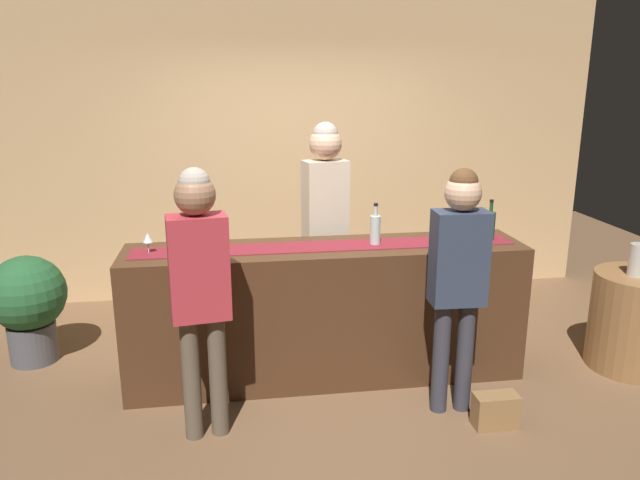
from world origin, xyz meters
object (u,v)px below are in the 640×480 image
object	(u,v)px
customer_browsing	(199,277)
handbag	(495,410)
potted_plant_tall	(28,302)
wine_bottle_clear	(375,229)
round_side_table	(637,321)
wine_glass_near_customer	(148,238)
bartender	(325,208)
vase_on_side_table	(638,260)
wine_bottle_green	(490,225)
wine_glass_mid_counter	(461,229)
customer_sipping	(458,268)

from	to	relation	value
customer_browsing	handbag	bearing A→B (deg)	-13.75
handbag	potted_plant_tall	bearing A→B (deg)	156.06
wine_bottle_clear	round_side_table	xyz separation A→B (m)	(2.00, -0.21, -0.74)
wine_glass_near_customer	round_side_table	distance (m)	3.66
bartender	vase_on_side_table	world-z (taller)	bartender
wine_glass_near_customer	bartender	distance (m)	1.43
wine_bottle_green	wine_bottle_clear	size ratio (longest dim) A/B	1.00
customer_browsing	vase_on_side_table	size ratio (longest dim) A/B	6.98
wine_glass_mid_counter	customer_browsing	xyz separation A→B (m)	(-1.82, -0.60, -0.07)
wine_bottle_green	customer_browsing	distance (m)	2.18
vase_on_side_table	handbag	bearing A→B (deg)	-154.66
wine_bottle_green	handbag	world-z (taller)	wine_bottle_green
wine_bottle_clear	round_side_table	size ratio (longest dim) A/B	0.41
wine_bottle_clear	bartender	xyz separation A→B (m)	(-0.27, 0.58, 0.04)
potted_plant_tall	handbag	bearing A→B (deg)	-23.94
potted_plant_tall	vase_on_side_table	bearing A→B (deg)	-9.85
wine_bottle_clear	customer_browsing	distance (m)	1.38
wine_glass_mid_counter	customer_browsing	world-z (taller)	customer_browsing
bartender	potted_plant_tall	bearing A→B (deg)	-12.04
wine_bottle_clear	wine_glass_mid_counter	size ratio (longest dim) A/B	2.10
customer_browsing	wine_bottle_green	bearing A→B (deg)	9.95
wine_glass_mid_counter	handbag	distance (m)	1.26
round_side_table	wine_glass_near_customer	bearing A→B (deg)	176.38
vase_on_side_table	potted_plant_tall	bearing A→B (deg)	170.15
wine_glass_near_customer	vase_on_side_table	distance (m)	3.53
bartender	wine_bottle_green	bearing A→B (deg)	140.60
wine_bottle_green	round_side_table	size ratio (longest dim) A/B	0.41
wine_bottle_clear	bartender	bearing A→B (deg)	114.87
customer_browsing	potted_plant_tall	xyz separation A→B (m)	(-1.37, 1.23, -0.54)
bartender	potted_plant_tall	size ratio (longest dim) A/B	2.15
wine_glass_near_customer	handbag	world-z (taller)	wine_glass_near_customer
customer_sipping	round_side_table	size ratio (longest dim) A/B	2.20
wine_glass_mid_counter	round_side_table	size ratio (longest dim) A/B	0.19
customer_sipping	vase_on_side_table	world-z (taller)	customer_sipping
wine_bottle_green	potted_plant_tall	world-z (taller)	wine_bottle_green
customer_browsing	round_side_table	bearing A→B (deg)	-0.00
wine_bottle_clear	customer_browsing	bearing A→B (deg)	-151.09
wine_glass_mid_counter	potted_plant_tall	xyz separation A→B (m)	(-3.19, 0.63, -0.61)
wine_glass_near_customer	vase_on_side_table	bearing A→B (deg)	-3.75
bartender	potted_plant_tall	distance (m)	2.41
wine_bottle_clear	handbag	distance (m)	1.44
wine_glass_near_customer	handbag	size ratio (longest dim) A/B	0.51
wine_bottle_green	vase_on_side_table	world-z (taller)	wine_bottle_green
wine_glass_near_customer	customer_sipping	bearing A→B (deg)	-17.45
wine_bottle_green	wine_bottle_clear	bearing A→B (deg)	-179.65
vase_on_side_table	handbag	xyz separation A→B (m)	(-1.33, -0.63, -0.75)
round_side_table	vase_on_side_table	distance (m)	0.49
wine_glass_mid_counter	customer_sipping	bearing A→B (deg)	-112.06
bartender	customer_browsing	bearing A→B (deg)	40.66
bartender	vase_on_side_table	size ratio (longest dim) A/B	7.61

